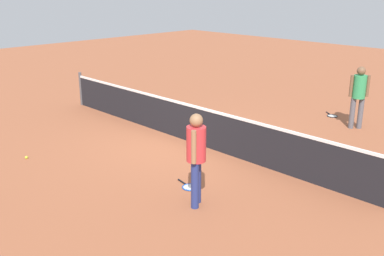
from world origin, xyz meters
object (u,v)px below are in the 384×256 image
object	(u,v)px
player_far_side	(359,92)
tennis_ball_by_net	(26,157)
tennis_racket_far_player	(332,116)
player_near_side	(196,152)
tennis_racket_near_player	(189,187)

from	to	relation	value
player_far_side	tennis_ball_by_net	world-z (taller)	player_far_side
player_far_side	tennis_racket_far_player	distance (m)	1.55
player_near_side	tennis_ball_by_net	size ratio (longest dim) A/B	25.76
player_near_side	player_far_side	xyz separation A→B (m)	(-0.06, 6.25, 0.00)
player_far_side	tennis_racket_far_player	size ratio (longest dim) A/B	2.99
tennis_racket_near_player	tennis_ball_by_net	distance (m)	3.98
player_near_side	tennis_racket_near_player	bearing A→B (deg)	145.26
player_near_side	tennis_ball_by_net	distance (m)	4.52
tennis_racket_near_player	tennis_racket_far_player	size ratio (longest dim) A/B	1.06
player_near_side	tennis_racket_far_player	size ratio (longest dim) A/B	2.99
tennis_racket_near_player	tennis_ball_by_net	xyz separation A→B (m)	(-3.66, -1.58, 0.02)
player_near_side	tennis_racket_near_player	size ratio (longest dim) A/B	2.81
player_far_side	tennis_ball_by_net	bearing A→B (deg)	-119.52
tennis_racket_far_player	tennis_ball_by_net	distance (m)	8.64
player_near_side	tennis_racket_far_player	distance (m)	7.03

